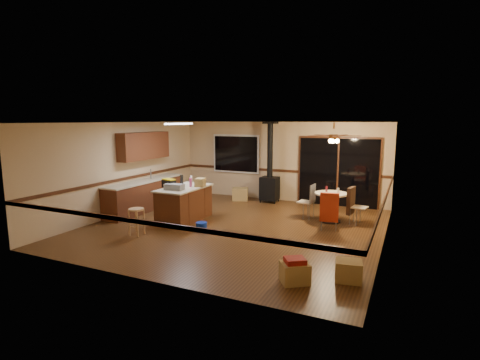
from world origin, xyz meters
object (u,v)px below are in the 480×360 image
Objects in this scene: box_corner_a at (295,273)px; kitchen_island at (184,204)px; toolbox_black at (169,184)px; bar_stool at (137,222)px; box_corner_b at (348,271)px; box_under_window at (240,194)px; toolbox_grey at (174,187)px; chair_right at (352,201)px; chair_near at (329,207)px; blue_bucket at (201,227)px; wood_stove at (270,180)px; chair_left at (310,197)px; dining_table at (331,202)px.

kitchen_island is at bearing 146.19° from box_corner_a.
bar_stool is at bearing -88.69° from toolbox_black.
toolbox_black is 0.86× the size of box_corner_b.
kitchen_island is 2.94m from box_under_window.
toolbox_grey is at bearing 77.59° from bar_stool.
box_corner_b is (0.80, 0.44, 0.00)m from box_corner_a.
chair_right is at bearing 97.59° from box_corner_b.
chair_near is at bearing -34.31° from box_under_window.
bar_stool is 4.92m from box_corner_b.
chair_near and chair_right have the same top height.
box_corner_b is at bearing -49.49° from box_under_window.
toolbox_grey is 0.68× the size of chair_near.
kitchen_island is at bearing 143.13° from blue_bucket.
kitchen_island is 2.40× the size of chair_right.
box_corner_a is at bearing -65.91° from wood_stove.
blue_bucket is 0.60× the size of box_corner_a.
chair_left is (1.70, -1.50, -0.14)m from wood_stove.
box_under_window is at bearing 84.14° from toolbox_grey.
box_under_window is at bearing 122.60° from box_corner_a.
wood_stove is 2.95× the size of dining_table.
toolbox_black reaches higher than box_corner_b.
box_corner_a is at bearing -88.59° from chair_near.
chair_left is 4.20m from box_corner_a.
wood_stove is 5.86× the size of box_corner_b.
box_corner_a is (4.09, -0.97, -0.15)m from bar_stool.
kitchen_island is 3.28× the size of box_under_window.
toolbox_grey is 4.59m from chair_right.
bar_stool is 4.94m from dining_table.
wood_stove is at bearing 151.78° from chair_right.
wood_stove is 4.89× the size of chair_left.
chair_near reaches higher than kitchen_island.
chair_near is at bearing -45.49° from wood_stove.
chair_near is 1.03m from chair_right.
toolbox_grey is at bearing -111.08° from wood_stove.
wood_stove reaches higher than chair_left.
kitchen_island is at bearing -113.09° from wood_stove.
kitchen_island is 0.67× the size of wood_stove.
blue_bucket is 3.11m from chair_near.
bar_stool is at bearing 173.85° from box_corner_b.
bar_stool is (-1.59, -4.63, -0.41)m from wood_stove.
chair_near is at bearing -112.11° from chair_right.
toolbox_grey is 3.42m from box_under_window.
toolbox_grey is at bearing -30.86° from toolbox_black.
chair_near is 3.16m from box_corner_a.
box_corner_b is (4.29, -5.02, -0.03)m from box_under_window.
box_corner_b reaches higher than blue_bucket.
wood_stove is 3.96× the size of bar_stool.
box_corner_b is (4.89, -0.53, -0.14)m from bar_stool.
box_corner_a is at bearing -57.40° from box_under_window.
toolbox_black is 4.15m from chair_near.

